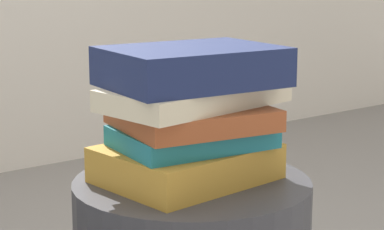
{
  "coord_description": "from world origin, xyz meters",
  "views": [
    {
      "loc": [
        -0.68,
        -0.91,
        0.88
      ],
      "look_at": [
        0.0,
        0.0,
        0.64
      ],
      "focal_mm": 67.75,
      "sensor_mm": 36.0,
      "label": 1
    }
  ],
  "objects_px": {
    "book_ochre": "(186,163)",
    "book_rust": "(193,116)",
    "book_cream": "(195,96)",
    "book_teal": "(193,137)",
    "book_navy": "(191,66)"
  },
  "relations": [
    {
      "from": "book_ochre",
      "to": "book_cream",
      "type": "height_order",
      "value": "book_cream"
    },
    {
      "from": "book_rust",
      "to": "book_cream",
      "type": "relative_size",
      "value": 0.76
    },
    {
      "from": "book_teal",
      "to": "book_cream",
      "type": "distance_m",
      "value": 0.07
    },
    {
      "from": "book_rust",
      "to": "book_navy",
      "type": "xyz_separation_m",
      "value": [
        -0.0,
        0.0,
        0.08
      ]
    },
    {
      "from": "book_ochre",
      "to": "book_navy",
      "type": "xyz_separation_m",
      "value": [
        0.01,
        -0.01,
        0.16
      ]
    },
    {
      "from": "book_ochre",
      "to": "book_rust",
      "type": "relative_size",
      "value": 1.15
    },
    {
      "from": "book_ochre",
      "to": "book_cream",
      "type": "relative_size",
      "value": 0.87
    },
    {
      "from": "book_ochre",
      "to": "book_teal",
      "type": "bearing_deg",
      "value": -67.58
    },
    {
      "from": "book_rust",
      "to": "book_cream",
      "type": "xyz_separation_m",
      "value": [
        0.0,
        -0.0,
        0.03
      ]
    },
    {
      "from": "book_teal",
      "to": "book_cream",
      "type": "relative_size",
      "value": 0.8
    },
    {
      "from": "book_rust",
      "to": "book_ochre",
      "type": "bearing_deg",
      "value": 156.23
    },
    {
      "from": "book_navy",
      "to": "book_rust",
      "type": "bearing_deg",
      "value": 3.53
    },
    {
      "from": "book_navy",
      "to": "book_cream",
      "type": "bearing_deg",
      "value": -24.3
    },
    {
      "from": "book_ochre",
      "to": "book_rust",
      "type": "distance_m",
      "value": 0.08
    },
    {
      "from": "book_teal",
      "to": "book_cream",
      "type": "bearing_deg",
      "value": 27.94
    }
  ]
}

